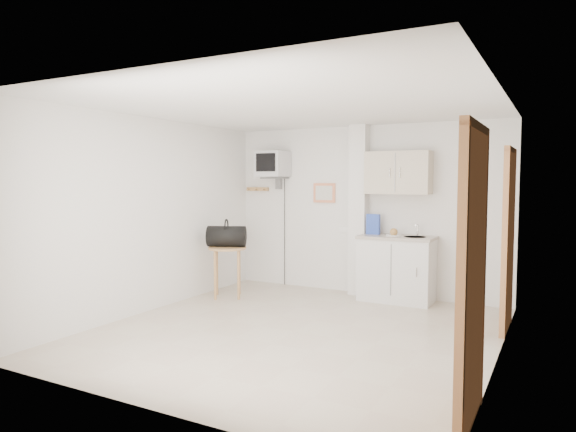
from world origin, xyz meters
The scene contains 7 objects.
ground centered at (0.00, 0.00, 0.00)m, with size 4.50×4.50×0.00m, color #C1B29C.
room_envelope centered at (0.24, 0.09, 1.54)m, with size 4.24×4.54×2.55m.
kitchenette centered at (0.57, 2.00, 0.80)m, with size 1.03×0.58×2.10m.
crt_television centered at (-1.45, 2.02, 1.94)m, with size 0.44×0.45×2.15m.
round_table centered at (-1.65, 1.05, 0.61)m, with size 0.55×0.55×0.73m.
duffel_bag centered at (-1.69, 1.08, 0.89)m, with size 0.62×0.49×0.41m.
water_bottle centered at (1.78, 0.69, 0.16)m, with size 0.12×0.12×0.36m.
Camera 1 is at (2.60, -5.01, 1.70)m, focal length 32.00 mm.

